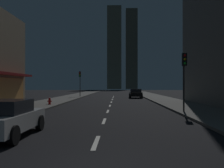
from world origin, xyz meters
The scene contains 11 objects.
ground_plane centered at (0.00, 32.00, -0.05)m, with size 78.00×136.00×0.10m, color black.
sidewalk_right centered at (7.00, 32.00, 0.07)m, with size 4.00×76.00×0.15m, color #605E59.
sidewalk_left centered at (-7.00, 32.00, 0.07)m, with size 4.00×76.00×0.15m, color #605E59.
lane_marking_center centered at (0.00, 18.80, 0.01)m, with size 0.16×43.80×0.01m.
skyscraper_distant_tall centered at (-1.08, 129.41, 22.33)m, with size 7.64×7.67×44.67m, color #605B48.
skyscraper_distant_mid centered at (8.37, 130.44, 21.83)m, with size 6.25×5.97×43.67m, color #4E4A3A.
car_parked_near centered at (-3.60, 4.06, 0.74)m, with size 1.98×4.24×1.45m.
car_parked_far centered at (3.60, 33.73, 0.74)m, with size 1.98×4.24×1.45m.
fire_hydrant_far_left centered at (-5.90, 18.53, 0.45)m, with size 0.42×0.30×0.65m.
traffic_light_near_right centered at (5.50, 12.23, 3.19)m, with size 0.32×0.48×4.20m.
traffic_light_far_left centered at (-5.50, 35.35, 3.19)m, with size 0.32×0.48×4.20m.
Camera 1 is at (0.76, -5.46, 2.02)m, focal length 39.65 mm.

